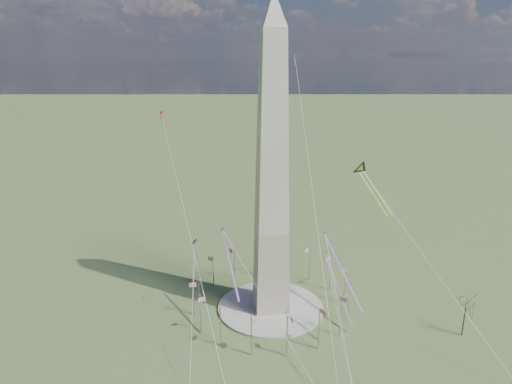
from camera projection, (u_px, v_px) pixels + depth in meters
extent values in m
plane|color=#4D6331|center=(271.00, 308.00, 156.23)|extent=(2000.00, 2000.00, 0.00)
cylinder|color=beige|center=(271.00, 307.00, 156.11)|extent=(36.00, 36.00, 0.80)
pyramid|color=silver|center=(274.00, 9.00, 128.55)|extent=(9.90, 9.90, 10.00)
cylinder|color=#B9BAC0|center=(344.00, 286.00, 158.02)|extent=(0.36, 0.36, 13.00)
cube|color=red|center=(344.00, 270.00, 157.72)|extent=(2.40, 0.08, 1.50)
cylinder|color=#B9BAC0|center=(330.00, 273.00, 167.16)|extent=(0.36, 0.36, 13.00)
cube|color=red|center=(329.00, 259.00, 166.70)|extent=(2.25, 0.99, 1.50)
cylinder|color=#B9BAC0|center=(309.00, 264.00, 174.35)|extent=(0.36, 0.36, 13.00)
cube|color=red|center=(307.00, 251.00, 173.56)|extent=(1.75, 1.75, 1.50)
cylinder|color=#B9BAC0|center=(285.00, 259.00, 178.50)|extent=(0.36, 0.36, 13.00)
cube|color=red|center=(282.00, 247.00, 177.27)|extent=(0.99, 2.25, 1.50)
cylinder|color=#B9BAC0|center=(259.00, 259.00, 178.97)|extent=(0.36, 0.36, 13.00)
cube|color=red|center=(256.00, 247.00, 177.25)|extent=(0.08, 2.40, 1.50)
cylinder|color=#B9BAC0|center=(234.00, 263.00, 175.69)|extent=(0.36, 0.36, 13.00)
cube|color=red|center=(231.00, 251.00, 173.52)|extent=(0.99, 2.25, 1.50)
cylinder|color=#B9BAC0|center=(213.00, 271.00, 169.16)|extent=(0.36, 0.36, 13.00)
cube|color=red|center=(210.00, 259.00, 166.63)|extent=(1.75, 1.75, 1.50)
cylinder|color=#B9BAC0|center=(199.00, 283.00, 160.38)|extent=(0.36, 0.36, 13.00)
cube|color=red|center=(197.00, 271.00, 157.64)|extent=(2.25, 0.99, 1.50)
cylinder|color=#B9BAC0|center=(193.00, 297.00, 150.68)|extent=(0.36, 0.36, 13.00)
cube|color=red|center=(193.00, 285.00, 147.91)|extent=(2.40, 0.08, 1.50)
cylinder|color=#B9BAC0|center=(200.00, 313.00, 141.53)|extent=(0.36, 0.36, 13.00)
cube|color=red|center=(202.00, 300.00, 138.94)|extent=(2.25, 0.99, 1.50)
cylinder|color=#B9BAC0|center=(220.00, 327.00, 134.34)|extent=(0.36, 0.36, 13.00)
cube|color=red|center=(223.00, 312.00, 132.07)|extent=(1.75, 1.75, 1.50)
cylinder|color=#B9BAC0|center=(251.00, 335.00, 130.20)|extent=(0.36, 0.36, 13.00)
cube|color=red|center=(256.00, 320.00, 128.36)|extent=(0.99, 2.25, 1.50)
cylinder|color=#B9BAC0|center=(287.00, 336.00, 129.73)|extent=(0.36, 0.36, 13.00)
cube|color=red|center=(292.00, 320.00, 128.38)|extent=(0.08, 2.40, 1.50)
cylinder|color=#B9BAC0|center=(319.00, 330.00, 133.01)|extent=(0.36, 0.36, 13.00)
cube|color=red|center=(323.00, 312.00, 132.12)|extent=(0.99, 2.25, 1.50)
cylinder|color=#B9BAC0|center=(340.00, 317.00, 139.54)|extent=(0.36, 0.36, 13.00)
cube|color=red|center=(343.00, 300.00, 139.00)|extent=(1.75, 1.75, 1.50)
cylinder|color=#B9BAC0|center=(349.00, 301.00, 148.32)|extent=(0.36, 0.36, 13.00)
cube|color=red|center=(350.00, 285.00, 148.00)|extent=(2.25, 0.99, 1.50)
cylinder|color=#413227|center=(464.00, 321.00, 139.93)|extent=(0.41, 0.41, 10.11)
cube|color=yellow|center=(378.00, 193.00, 146.21)|extent=(4.73, 14.46, 10.50)
cube|color=yellow|center=(373.00, 193.00, 145.43)|extent=(4.73, 14.46, 10.50)
cube|color=#381974|center=(195.00, 242.00, 147.12)|extent=(1.81, 2.74, 2.14)
cube|color=red|center=(195.00, 252.00, 148.14)|extent=(1.72, 2.42, 7.39)
cube|color=red|center=(343.00, 273.00, 137.47)|extent=(5.29, 22.70, 14.44)
cube|color=red|center=(231.00, 265.00, 139.60)|extent=(3.32, 21.02, 13.23)
cube|color=red|center=(339.00, 290.00, 149.85)|extent=(2.81, 22.17, 13.92)
cube|color=red|center=(161.00, 113.00, 169.59)|extent=(1.63, 1.42, 1.54)
cube|color=red|center=(161.00, 117.00, 170.08)|extent=(0.35, 1.34, 3.52)
cube|color=silver|center=(295.00, 56.00, 176.81)|extent=(1.45, 2.07, 1.58)
cube|color=silver|center=(295.00, 60.00, 177.31)|extent=(1.12, 1.15, 3.61)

